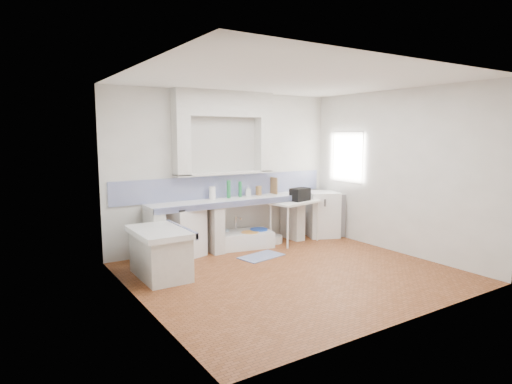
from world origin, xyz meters
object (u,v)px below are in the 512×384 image
stove (183,232)px  sink (242,240)px  side_table (295,222)px  fridge (322,214)px

stove → sink: 1.15m
stove → sink: bearing=-18.9°
side_table → fridge: bearing=-3.0°
side_table → fridge: fridge is taller
stove → fridge: size_ratio=0.91×
sink → side_table: 1.09m
stove → fridge: (2.93, -0.16, 0.04)m
side_table → fridge: size_ratio=1.06×
sink → side_table: side_table is taller
sink → fridge: size_ratio=1.19×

